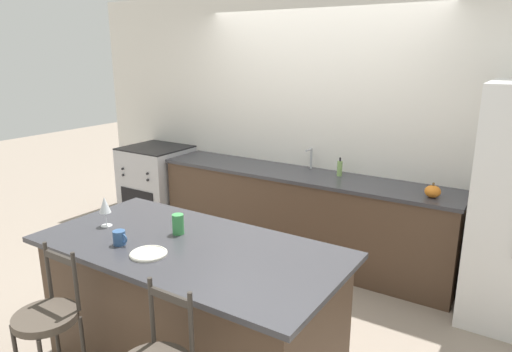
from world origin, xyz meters
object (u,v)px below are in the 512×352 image
object	(u,v)px
coffee_mug	(120,238)
wine_glass	(105,205)
pumpkin_decoration	(433,191)
tumbler_cup	(178,224)
soap_bottle	(340,168)
oven_range	(158,185)
dinner_plate	(149,253)
bar_stool_near	(49,334)

from	to	relation	value
coffee_mug	wine_glass	bearing A→B (deg)	153.05
pumpkin_decoration	tumbler_cup	bearing A→B (deg)	-125.32
wine_glass	soap_bottle	xyz separation A→B (m)	(0.84, 2.14, -0.08)
tumbler_cup	soap_bottle	size ratio (longest dim) A/B	0.74
pumpkin_decoration	soap_bottle	world-z (taller)	soap_bottle
oven_range	dinner_plate	distance (m)	3.01
bar_stool_near	pumpkin_decoration	xyz separation A→B (m)	(1.48, 2.59, 0.41)
oven_range	tumbler_cup	xyz separation A→B (m)	(2.00, -1.81, 0.50)
wine_glass	pumpkin_decoration	xyz separation A→B (m)	(1.76, 1.92, -0.11)
oven_range	soap_bottle	distance (m)	2.38
dinner_plate	tumbler_cup	distance (m)	0.35
oven_range	coffee_mug	bearing A→B (deg)	-49.83
bar_stool_near	soap_bottle	world-z (taller)	soap_bottle
bar_stool_near	coffee_mug	size ratio (longest dim) A/B	9.48
dinner_plate	soap_bottle	distance (m)	2.33
dinner_plate	wine_glass	distance (m)	0.63
pumpkin_decoration	oven_range	bearing A→B (deg)	179.05
tumbler_cup	wine_glass	bearing A→B (deg)	-162.20
pumpkin_decoration	soap_bottle	size ratio (longest dim) A/B	0.72
coffee_mug	tumbler_cup	distance (m)	0.38
dinner_plate	coffee_mug	world-z (taller)	coffee_mug
pumpkin_decoration	soap_bottle	xyz separation A→B (m)	(-0.92, 0.22, 0.02)
oven_range	tumbler_cup	bearing A→B (deg)	-42.17
oven_range	wine_glass	size ratio (longest dim) A/B	4.56
coffee_mug	soap_bottle	size ratio (longest dim) A/B	0.60
oven_range	bar_stool_near	world-z (taller)	bar_stool_near
oven_range	soap_bottle	bearing A→B (deg)	4.01
tumbler_cup	soap_bottle	bearing A→B (deg)	80.70
oven_range	soap_bottle	xyz separation A→B (m)	(2.32, 0.16, 0.50)
tumbler_cup	soap_bottle	xyz separation A→B (m)	(0.32, 1.97, 0.00)
bar_stool_near	dinner_plate	world-z (taller)	bar_stool_near
dinner_plate	pumpkin_decoration	xyz separation A→B (m)	(1.17, 2.10, 0.03)
dinner_plate	coffee_mug	xyz separation A→B (m)	(-0.26, 0.01, 0.04)
oven_range	coffee_mug	size ratio (longest dim) A/B	8.84
coffee_mug	soap_bottle	bearing A→B (deg)	77.45
oven_range	wine_glass	world-z (taller)	wine_glass
bar_stool_near	wine_glass	distance (m)	0.89
bar_stool_near	wine_glass	bearing A→B (deg)	112.61
bar_stool_near	tumbler_cup	bearing A→B (deg)	74.42
coffee_mug	bar_stool_near	bearing A→B (deg)	-95.00
pumpkin_decoration	soap_bottle	distance (m)	0.95
soap_bottle	oven_range	bearing A→B (deg)	-175.99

